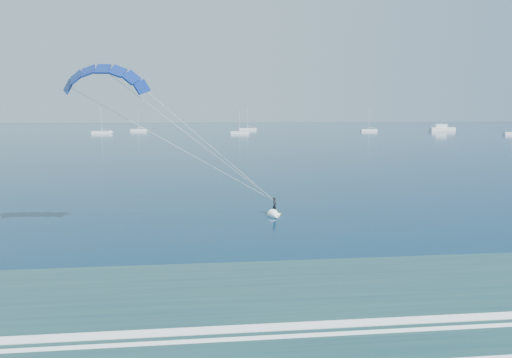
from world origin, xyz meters
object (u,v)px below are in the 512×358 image
object	(u,v)px
sailboat_2	(138,130)
sailboat_3	(239,132)
sailboat_6	(512,133)
motor_yacht	(442,128)
kitesurfer_rig	(199,143)
sailboat_4	(247,129)
sailboat_1	(102,132)
sailboat_5	(369,130)

from	to	relation	value
sailboat_2	sailboat_3	world-z (taller)	sailboat_3
sailboat_2	sailboat_6	size ratio (longest dim) A/B	1.01
sailboat_2	motor_yacht	bearing A→B (deg)	-4.43
sailboat_3	kitesurfer_rig	bearing A→B (deg)	-95.18
motor_yacht	sailboat_6	distance (m)	43.82
sailboat_2	sailboat_3	distance (m)	60.43
sailboat_3	motor_yacht	bearing A→B (deg)	10.64
motor_yacht	sailboat_4	size ratio (longest dim) A/B	1.04
sailboat_1	sailboat_5	xyz separation A→B (m)	(132.15, 8.89, -0.01)
kitesurfer_rig	sailboat_6	size ratio (longest dim) A/B	1.76
sailboat_5	motor_yacht	bearing A→B (deg)	3.95
sailboat_4	sailboat_6	size ratio (longest dim) A/B	1.18
sailboat_2	sailboat_5	distance (m)	119.85
sailboat_1	sailboat_2	world-z (taller)	sailboat_1
kitesurfer_rig	sailboat_5	distance (m)	207.59
sailboat_1	sailboat_5	world-z (taller)	sailboat_1
sailboat_5	sailboat_6	world-z (taller)	sailboat_5
motor_yacht	sailboat_6	world-z (taller)	sailboat_6
sailboat_1	sailboat_4	xyz separation A→B (m)	(71.27, 32.92, 0.00)
sailboat_3	sailboat_4	xyz separation A→B (m)	(7.36, 41.75, 0.01)
sailboat_6	kitesurfer_rig	bearing A→B (deg)	-132.01
kitesurfer_rig	sailboat_3	distance (m)	172.91
sailboat_1	sailboat_4	distance (m)	78.51
sailboat_5	kitesurfer_rig	bearing A→B (deg)	-113.83
motor_yacht	sailboat_4	xyz separation A→B (m)	(-102.05, 21.18, -0.76)
motor_yacht	sailboat_4	world-z (taller)	sailboat_4
motor_yacht	sailboat_4	bearing A→B (deg)	168.27
motor_yacht	sailboat_6	size ratio (longest dim) A/B	1.22
sailboat_2	sailboat_3	bearing A→B (deg)	-33.05
sailboat_2	sailboat_6	bearing A→B (deg)	-17.91
sailboat_5	sailboat_6	bearing A→B (deg)	-37.77
sailboat_1	sailboat_5	size ratio (longest dim) A/B	1.07
sailboat_1	sailboat_3	bearing A→B (deg)	-7.87
kitesurfer_rig	sailboat_5	xyz separation A→B (m)	(83.83, 189.80, -6.62)
sailboat_2	sailboat_1	bearing A→B (deg)	-118.80
sailboat_3	sailboat_1	bearing A→B (deg)	172.13
kitesurfer_rig	motor_yacht	size ratio (longest dim) A/B	1.44
sailboat_4	sailboat_5	size ratio (longest dim) A/B	1.11
sailboat_6	sailboat_5	bearing A→B (deg)	142.23
sailboat_3	sailboat_5	world-z (taller)	sailboat_5
kitesurfer_rig	sailboat_2	xyz separation A→B (m)	(-35.06, 205.04, -6.62)
motor_yacht	sailboat_5	bearing A→B (deg)	-176.05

